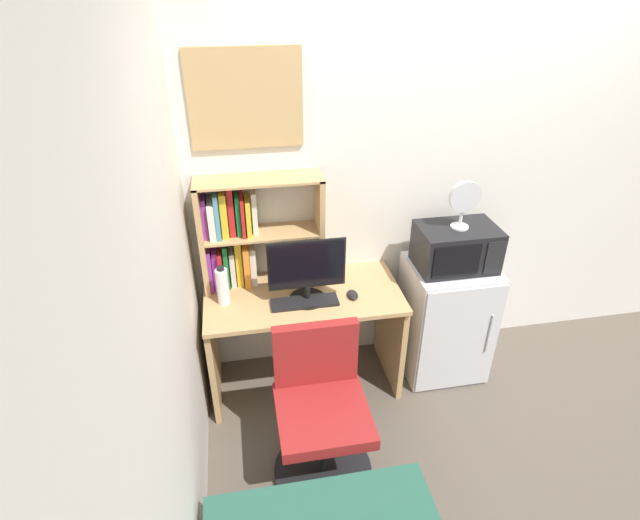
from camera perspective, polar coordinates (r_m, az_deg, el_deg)
The scene contains 13 objects.
wall_back at distance 3.49m, azimuth 19.67°, elevation 9.18°, with size 6.40×0.04×2.60m, color silver.
wall_left at distance 1.71m, azimuth -18.91°, elevation -14.91°, with size 0.04×4.40×2.60m, color silver.
desk at distance 3.20m, azimuth -1.87°, elevation -7.24°, with size 1.21×0.60×0.74m.
hutch_bookshelf at distance 3.04m, azimuth -8.91°, elevation 2.98°, with size 0.74×0.23×0.70m.
monitor at distance 2.90m, azimuth -1.52°, elevation -1.12°, with size 0.46×0.22×0.40m.
keyboard at distance 2.98m, azimuth -1.78°, elevation -4.89°, with size 0.40×0.12×0.02m, color black.
computer_mouse at distance 3.04m, azimuth 3.77°, elevation -4.00°, with size 0.06×0.11×0.03m, color black.
water_bottle at distance 2.98m, azimuth -11.14°, elevation -2.96°, with size 0.07×0.07×0.25m.
mini_fridge at distance 3.50m, azimuth 14.18°, elevation -6.53°, with size 0.54×0.51×0.83m.
microwave at distance 3.21m, azimuth 15.40°, elevation 1.42°, with size 0.49×0.33×0.27m.
desk_fan at distance 3.07m, azimuth 16.27°, elevation 6.56°, with size 0.19×0.11×0.30m.
desk_chair at distance 2.80m, azimuth 0.11°, elevation -17.61°, with size 0.55×0.55×0.89m.
wall_corkboard at distance 2.86m, azimuth -8.56°, elevation 17.84°, with size 0.62×0.02×0.54m, color tan.
Camera 1 is at (-1.29, -2.80, 2.48)m, focal length 27.80 mm.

